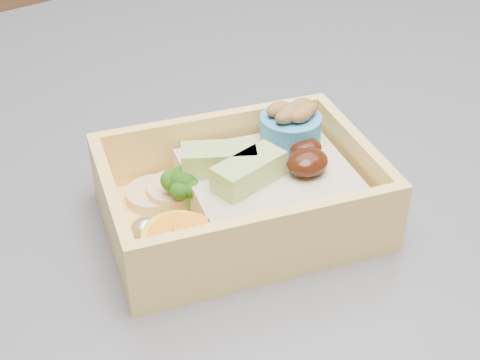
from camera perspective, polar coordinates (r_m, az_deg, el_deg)
bento_box at (r=0.46m, az=0.57°, el=-0.95°), size 0.21×0.18×0.07m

